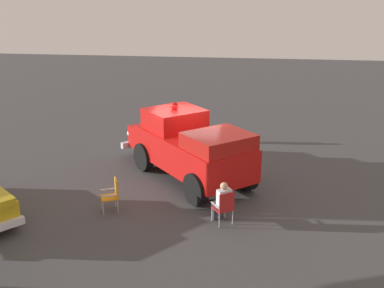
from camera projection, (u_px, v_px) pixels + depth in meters
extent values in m
plane|color=#424244|center=(186.00, 171.00, 17.40)|extent=(60.00, 60.00, 0.00)
cylinder|color=black|center=(144.00, 157.00, 17.36)|extent=(0.99, 0.92, 1.04)
cylinder|color=black|center=(189.00, 147.00, 18.40)|extent=(0.99, 0.92, 1.04)
cylinder|color=black|center=(196.00, 189.00, 14.58)|extent=(0.99, 0.92, 1.04)
cylinder|color=black|center=(246.00, 175.00, 15.63)|extent=(0.99, 0.92, 1.04)
cube|color=red|center=(192.00, 151.00, 16.32)|extent=(5.08, 4.80, 1.10)
cube|color=red|center=(153.00, 135.00, 18.63)|extent=(1.83, 1.92, 0.84)
cube|color=red|center=(175.00, 119.00, 16.95)|extent=(2.53, 2.55, 0.76)
cube|color=#B21914|center=(219.00, 143.00, 14.86)|extent=(2.57, 2.59, 0.60)
cube|color=silver|center=(148.00, 132.00, 18.98)|extent=(1.04, 1.17, 0.64)
cube|color=silver|center=(147.00, 141.00, 19.19)|extent=(1.62, 1.82, 0.24)
sphere|color=white|center=(130.00, 133.00, 18.55)|extent=(0.37, 0.37, 0.26)
sphere|color=white|center=(164.00, 127.00, 19.36)|extent=(0.37, 0.37, 0.26)
sphere|color=red|center=(174.00, 106.00, 16.79)|extent=(0.40, 0.40, 0.28)
cylinder|color=black|center=(9.00, 214.00, 13.36)|extent=(0.63, 0.69, 0.68)
cylinder|color=#B7BABF|center=(212.00, 214.00, 13.61)|extent=(0.04, 0.04, 0.44)
cylinder|color=#B7BABF|center=(225.00, 211.00, 13.79)|extent=(0.04, 0.04, 0.44)
cylinder|color=#B7BABF|center=(219.00, 221.00, 13.23)|extent=(0.04, 0.04, 0.44)
cylinder|color=#B7BABF|center=(233.00, 217.00, 13.42)|extent=(0.04, 0.04, 0.44)
cube|color=#B21E1E|center=(222.00, 208.00, 13.44)|extent=(0.67, 0.67, 0.04)
cube|color=#B21E1E|center=(227.00, 203.00, 13.14)|extent=(0.30, 0.42, 0.56)
cube|color=#B7BABF|center=(215.00, 205.00, 13.28)|extent=(0.38, 0.28, 0.03)
cube|color=#B7BABF|center=(230.00, 202.00, 13.49)|extent=(0.38, 0.28, 0.03)
cylinder|color=#B7BABF|center=(103.00, 208.00, 13.96)|extent=(0.04, 0.04, 0.44)
cylinder|color=#B7BABF|center=(101.00, 202.00, 14.36)|extent=(0.04, 0.04, 0.44)
cylinder|color=#B7BABF|center=(118.00, 206.00, 14.08)|extent=(0.04, 0.04, 0.44)
cylinder|color=#B7BABF|center=(116.00, 200.00, 14.48)|extent=(0.04, 0.04, 0.44)
cube|color=orange|center=(109.00, 197.00, 14.14)|extent=(0.64, 0.64, 0.04)
cube|color=orange|center=(117.00, 188.00, 14.12)|extent=(0.45, 0.24, 0.56)
cube|color=#B7BABF|center=(110.00, 196.00, 13.88)|extent=(0.22, 0.41, 0.03)
cube|color=#B7BABF|center=(108.00, 189.00, 14.31)|extent=(0.22, 0.41, 0.03)
cylinder|color=#383842|center=(215.00, 212.00, 13.70)|extent=(0.18, 0.18, 0.45)
cylinder|color=#383842|center=(220.00, 211.00, 13.78)|extent=(0.18, 0.18, 0.45)
cube|color=#383842|center=(217.00, 206.00, 13.47)|extent=(0.45, 0.37, 0.13)
cube|color=#383842|center=(223.00, 204.00, 13.56)|extent=(0.45, 0.37, 0.13)
cube|color=silver|center=(224.00, 198.00, 13.25)|extent=(0.41, 0.45, 0.54)
sphere|color=tan|center=(224.00, 186.00, 13.15)|extent=(0.31, 0.31, 0.22)
cylinder|color=#2D334C|center=(175.00, 132.00, 20.66)|extent=(0.19, 0.19, 0.88)
cylinder|color=#2D334C|center=(180.00, 131.00, 20.70)|extent=(0.19, 0.19, 0.88)
cube|color=gold|center=(177.00, 116.00, 20.45)|extent=(0.38, 0.48, 0.56)
cylinder|color=gold|center=(171.00, 117.00, 20.42)|extent=(0.13, 0.13, 0.60)
cylinder|color=gold|center=(183.00, 117.00, 20.52)|extent=(0.13, 0.13, 0.60)
sphere|color=tan|center=(177.00, 107.00, 20.32)|extent=(0.29, 0.29, 0.23)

